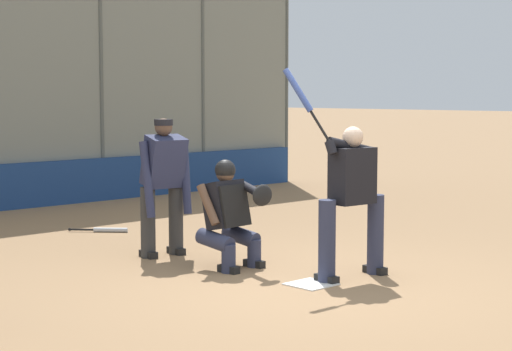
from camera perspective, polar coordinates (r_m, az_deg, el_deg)
ground_plane at (r=8.88m, az=3.69°, el=-7.28°), size 160.00×160.00×0.00m
home_plate_marker at (r=8.88m, az=3.69°, el=-7.24°), size 0.43×0.43×0.01m
batter_at_plate at (r=9.09m, az=6.36°, el=-1.36°), size 1.01×0.71×2.23m
catcher_behind_plate at (r=9.61m, az=-1.72°, el=-2.46°), size 0.66×0.77×1.22m
umpire_home at (r=10.31m, az=-6.18°, el=-0.48°), size 0.67×0.45×1.67m
spare_bat_by_padding at (r=12.33m, az=-9.97°, el=-3.59°), size 0.61×0.66×0.07m
fielding_glove_on_dirt at (r=16.11m, az=-2.71°, el=-1.34°), size 0.28×0.21×0.10m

